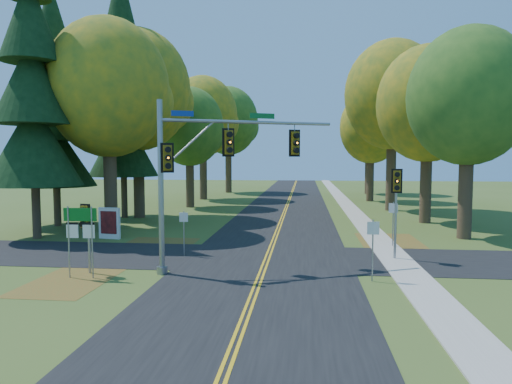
# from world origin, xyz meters

# --- Properties ---
(ground) EXTENTS (160.00, 160.00, 0.00)m
(ground) POSITION_xyz_m (0.00, 0.00, 0.00)
(ground) COLOR #3D531D
(ground) RESTS_ON ground
(road_main) EXTENTS (8.00, 160.00, 0.02)m
(road_main) POSITION_xyz_m (0.00, 0.00, 0.01)
(road_main) COLOR black
(road_main) RESTS_ON ground
(road_cross) EXTENTS (60.00, 6.00, 0.02)m
(road_cross) POSITION_xyz_m (0.00, 2.00, 0.01)
(road_cross) COLOR black
(road_cross) RESTS_ON ground
(centerline_left) EXTENTS (0.10, 160.00, 0.01)m
(centerline_left) POSITION_xyz_m (-0.10, 0.00, 0.03)
(centerline_left) COLOR gold
(centerline_left) RESTS_ON road_main
(centerline_right) EXTENTS (0.10, 160.00, 0.01)m
(centerline_right) POSITION_xyz_m (0.10, 0.00, 0.03)
(centerline_right) COLOR gold
(centerline_right) RESTS_ON road_main
(sidewalk_east) EXTENTS (1.60, 160.00, 0.06)m
(sidewalk_east) POSITION_xyz_m (6.20, 0.00, 0.03)
(sidewalk_east) COLOR #9E998E
(sidewalk_east) RESTS_ON ground
(leaf_patch_w_near) EXTENTS (4.00, 6.00, 0.00)m
(leaf_patch_w_near) POSITION_xyz_m (-6.50, 4.00, 0.01)
(leaf_patch_w_near) COLOR brown
(leaf_patch_w_near) RESTS_ON ground
(leaf_patch_e) EXTENTS (3.50, 8.00, 0.00)m
(leaf_patch_e) POSITION_xyz_m (6.80, 6.00, 0.01)
(leaf_patch_e) COLOR brown
(leaf_patch_e) RESTS_ON ground
(leaf_patch_w_far) EXTENTS (3.00, 5.00, 0.00)m
(leaf_patch_w_far) POSITION_xyz_m (-7.50, -3.00, 0.01)
(leaf_patch_w_far) COLOR brown
(leaf_patch_w_far) RESTS_ON ground
(tree_w_a) EXTENTS (8.00, 8.00, 14.15)m
(tree_w_a) POSITION_xyz_m (-11.13, 9.38, 9.49)
(tree_w_a) COLOR #38281C
(tree_w_a) RESTS_ON ground
(tree_e_a) EXTENTS (7.20, 7.20, 12.73)m
(tree_e_a) POSITION_xyz_m (11.57, 8.77, 8.53)
(tree_e_a) COLOR #38281C
(tree_e_a) RESTS_ON ground
(tree_w_b) EXTENTS (8.60, 8.60, 15.38)m
(tree_w_b) POSITION_xyz_m (-11.72, 16.29, 10.37)
(tree_w_b) COLOR #38281C
(tree_w_b) RESTS_ON ground
(tree_e_b) EXTENTS (7.60, 7.60, 13.33)m
(tree_e_b) POSITION_xyz_m (10.97, 15.58, 8.90)
(tree_e_b) COLOR #38281C
(tree_e_b) RESTS_ON ground
(tree_w_c) EXTENTS (6.80, 6.80, 11.91)m
(tree_w_c) POSITION_xyz_m (-9.54, 24.47, 7.94)
(tree_w_c) COLOR #38281C
(tree_w_c) RESTS_ON ground
(tree_e_c) EXTENTS (8.80, 8.80, 15.79)m
(tree_e_c) POSITION_xyz_m (9.88, 23.69, 10.66)
(tree_e_c) COLOR #38281C
(tree_e_c) RESTS_ON ground
(tree_w_d) EXTENTS (8.20, 8.20, 14.56)m
(tree_w_d) POSITION_xyz_m (-10.13, 33.18, 9.78)
(tree_w_d) COLOR #38281C
(tree_w_d) RESTS_ON ground
(tree_e_d) EXTENTS (7.00, 7.00, 12.32)m
(tree_e_d) POSITION_xyz_m (9.26, 32.87, 8.24)
(tree_e_d) COLOR #38281C
(tree_e_d) RESTS_ON ground
(tree_w_e) EXTENTS (8.40, 8.40, 14.97)m
(tree_w_e) POSITION_xyz_m (-8.92, 44.09, 10.07)
(tree_w_e) COLOR #38281C
(tree_w_e) RESTS_ON ground
(tree_e_e) EXTENTS (7.80, 7.80, 13.74)m
(tree_e_e) POSITION_xyz_m (10.47, 43.58, 9.19)
(tree_e_e) COLOR #38281C
(tree_e_e) RESTS_ON ground
(pine_a) EXTENTS (5.60, 5.60, 19.48)m
(pine_a) POSITION_xyz_m (-14.50, 6.00, 9.18)
(pine_a) COLOR #38281C
(pine_a) RESTS_ON ground
(pine_b) EXTENTS (5.60, 5.60, 17.31)m
(pine_b) POSITION_xyz_m (-16.00, 11.00, 8.16)
(pine_b) COLOR #38281C
(pine_b) RESTS_ON ground
(pine_c) EXTENTS (5.60, 5.60, 20.56)m
(pine_c) POSITION_xyz_m (-13.00, 16.00, 9.69)
(pine_c) COLOR #38281C
(pine_c) RESTS_ON ground
(traffic_mast) EXTENTS (7.39, 3.73, 7.32)m
(traffic_mast) POSITION_xyz_m (-2.37, -0.77, 4.71)
(traffic_mast) COLOR gray
(traffic_mast) RESTS_ON ground
(east_signal_pole) EXTENTS (0.51, 0.59, 4.40)m
(east_signal_pole) POSITION_xyz_m (6.14, 2.15, 3.34)
(east_signal_pole) COLOR gray
(east_signal_pole) RESTS_ON ground
(ped_signal_pole) EXTENTS (0.47, 0.55, 3.00)m
(ped_signal_pole) POSITION_xyz_m (-7.34, -1.96, 2.23)
(ped_signal_pole) COLOR gray
(ped_signal_pole) RESTS_ON ground
(route_sign_cluster) EXTENTS (1.38, 0.11, 2.96)m
(route_sign_cluster) POSITION_xyz_m (-7.29, -2.54, 2.08)
(route_sign_cluster) COLOR gray
(route_sign_cluster) RESTS_ON ground
(info_kiosk) EXTENTS (1.39, 0.39, 1.91)m
(info_kiosk) POSITION_xyz_m (-10.00, 6.31, 0.95)
(info_kiosk) COLOR silver
(info_kiosk) RESTS_ON ground
(reg_sign_e_north) EXTENTS (0.45, 0.22, 2.51)m
(reg_sign_e_north) POSITION_xyz_m (6.64, 5.43, 1.72)
(reg_sign_e_north) COLOR gray
(reg_sign_e_north) RESTS_ON ground
(reg_sign_e_south) EXTENTS (0.48, 0.08, 2.49)m
(reg_sign_e_south) POSITION_xyz_m (4.49, -1.84, 1.70)
(reg_sign_e_south) COLOR gray
(reg_sign_e_south) RESTS_ON ground
(reg_sign_w) EXTENTS (0.43, 0.06, 2.28)m
(reg_sign_w) POSITION_xyz_m (-4.20, 1.99, 1.56)
(reg_sign_w) COLOR gray
(reg_sign_w) RESTS_ON ground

